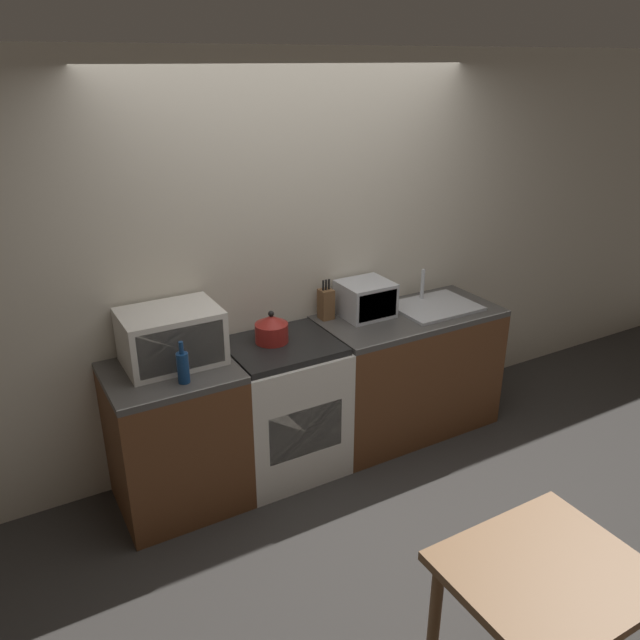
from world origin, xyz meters
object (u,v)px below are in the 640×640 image
at_px(microwave, 171,337).
at_px(toaster_oven, 366,299).
at_px(dining_table, 545,595).
at_px(bottle, 183,367).
at_px(kettle, 272,329).
at_px(stove_range, 284,407).

distance_m(microwave, toaster_oven, 1.36).
bearing_deg(dining_table, bottle, 113.11).
xyz_separation_m(kettle, microwave, (-0.62, 0.03, 0.07)).
xyz_separation_m(microwave, bottle, (-0.03, -0.27, -0.07)).
distance_m(stove_range, dining_table, 2.03).
relative_size(microwave, bottle, 2.29).
relative_size(microwave, toaster_oven, 1.63).
bearing_deg(microwave, stove_range, -7.69).
xyz_separation_m(stove_range, dining_table, (0.10, -2.02, 0.19)).
distance_m(stove_range, bottle, 0.89).
xyz_separation_m(bottle, dining_table, (0.79, -1.84, -0.35)).
distance_m(bottle, toaster_oven, 1.42).
bearing_deg(bottle, kettle, 20.35).
distance_m(stove_range, kettle, 0.54).
distance_m(stove_range, microwave, 0.90).
relative_size(stove_range, kettle, 4.36).
xyz_separation_m(kettle, toaster_oven, (0.74, 0.08, 0.03)).
bearing_deg(stove_range, toaster_oven, 10.85).
height_order(kettle, toaster_oven, toaster_oven).
bearing_deg(toaster_oven, bottle, -167.24).
distance_m(stove_range, toaster_oven, 0.92).
bearing_deg(dining_table, kettle, 93.99).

